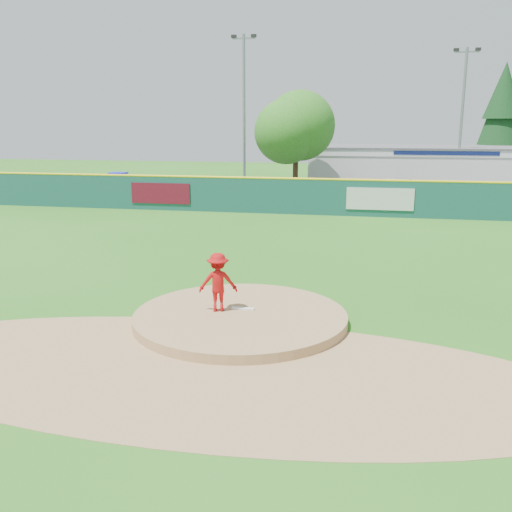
% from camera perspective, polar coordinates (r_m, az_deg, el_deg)
% --- Properties ---
extents(ground, '(120.00, 120.00, 0.00)m').
position_cam_1_polar(ground, '(14.84, -1.56, -6.63)').
color(ground, '#286B19').
rests_on(ground, ground).
extents(pitchers_mound, '(5.50, 5.50, 0.50)m').
position_cam_1_polar(pitchers_mound, '(14.84, -1.56, -6.63)').
color(pitchers_mound, '#9E774C').
rests_on(pitchers_mound, ground).
extents(pitching_rubber, '(0.60, 0.15, 0.04)m').
position_cam_1_polar(pitching_rubber, '(15.03, -1.31, -5.28)').
color(pitching_rubber, white).
rests_on(pitching_rubber, pitchers_mound).
extents(infield_dirt_arc, '(15.40, 15.40, 0.01)m').
position_cam_1_polar(infield_dirt_arc, '(12.15, -4.85, -11.28)').
color(infield_dirt_arc, '#9E774C').
rests_on(infield_dirt_arc, ground).
extents(parking_lot, '(44.00, 16.00, 0.02)m').
position_cam_1_polar(parking_lot, '(41.02, 7.09, 6.05)').
color(parking_lot, '#38383A').
rests_on(parking_lot, ground).
extents(pitcher, '(1.10, 0.80, 1.54)m').
position_cam_1_polar(pitcher, '(14.75, -3.81, -2.62)').
color(pitcher, '#AE0E0F').
rests_on(pitcher, pitchers_mound).
extents(van, '(6.19, 4.34, 1.57)m').
position_cam_1_polar(van, '(38.21, 14.55, 6.41)').
color(van, silver).
rests_on(van, parking_lot).
extents(pool_building_grp, '(15.20, 8.20, 3.31)m').
position_cam_1_polar(pool_building_grp, '(45.79, 15.25, 8.50)').
color(pool_building_grp, silver).
rests_on(pool_building_grp, ground).
extents(fence_banners, '(16.19, 0.04, 1.20)m').
position_cam_1_polar(fence_banners, '(32.31, 1.01, 6.01)').
color(fence_banners, maroon).
rests_on(fence_banners, ground).
extents(playground_slide, '(1.08, 3.03, 1.67)m').
position_cam_1_polar(playground_slide, '(41.20, -13.62, 6.98)').
color(playground_slide, '#191FDC').
rests_on(playground_slide, ground).
extents(outfield_fence, '(40.00, 0.14, 2.07)m').
position_cam_1_polar(outfield_fence, '(31.99, 5.81, 6.04)').
color(outfield_fence, '#164843').
rests_on(outfield_fence, ground).
extents(deciduous_tree, '(5.60, 5.60, 7.36)m').
position_cam_1_polar(deciduous_tree, '(38.94, 4.03, 12.45)').
color(deciduous_tree, '#382314').
rests_on(deciduous_tree, ground).
extents(conifer_tree, '(4.40, 4.40, 9.50)m').
position_cam_1_polar(conifer_tree, '(50.55, 23.39, 12.71)').
color(conifer_tree, '#382314').
rests_on(conifer_tree, ground).
extents(light_pole_left, '(1.75, 0.25, 11.00)m').
position_cam_1_polar(light_pole_left, '(41.63, -1.20, 14.58)').
color(light_pole_left, gray).
rests_on(light_pole_left, ground).
extents(light_pole_right, '(1.75, 0.25, 10.00)m').
position_cam_1_polar(light_pole_right, '(42.99, 19.90, 13.10)').
color(light_pole_right, gray).
rests_on(light_pole_right, ground).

